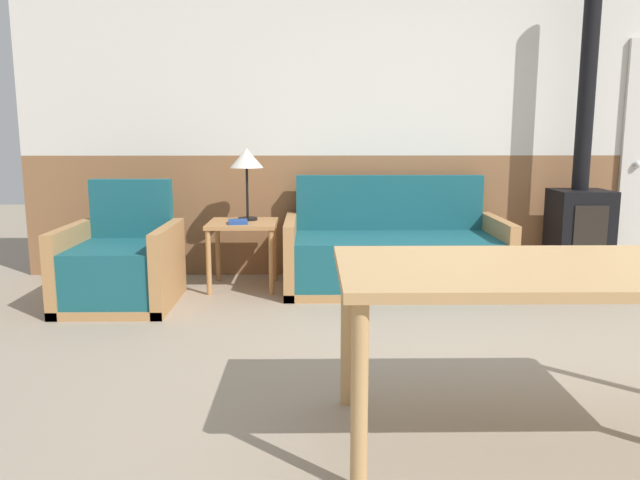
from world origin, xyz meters
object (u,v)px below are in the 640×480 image
Objects in this scene: armchair at (121,268)px; wood_stove at (581,203)px; side_table at (243,233)px; table_lamp at (247,161)px; couch at (394,256)px; dining_table at (551,284)px.

wood_stove is at bearing -4.81° from armchair.
side_table is 0.93× the size of table_lamp.
wood_stove is (2.73, 0.07, 0.22)m from side_table.
table_lamp is (0.86, 0.59, 0.74)m from armchair.
wood_stove is at bearing -0.58° from table_lamp.
side_table is (-1.20, 0.06, 0.18)m from couch.
armchair is 3.13m from dining_table.
couch is 2.55m from dining_table.
dining_table reaches higher than side_table.
dining_table is 2.91m from wood_stove.
armchair is at bearing 138.21° from dining_table.
table_lamp reaches higher than side_table.
wood_stove reaches higher than table_lamp.
wood_stove is at bearing 4.59° from couch.
table_lamp is 2.72m from wood_stove.
couch is 0.69× the size of wood_stove.
armchair is at bearing -167.89° from couch.
table_lamp is 0.35× the size of dining_table.
side_table is 0.32× the size of dining_table.
armchair is at bearing -171.07° from wood_stove.
table_lamp is at bearing 179.42° from wood_stove.
side_table is 0.57m from table_lamp.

